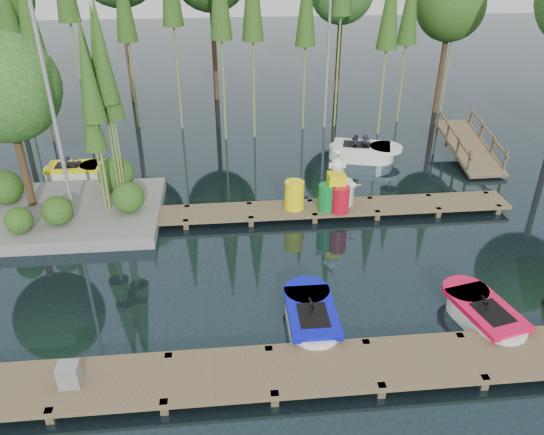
{
  "coord_description": "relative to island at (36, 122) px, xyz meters",
  "views": [
    {
      "loc": [
        -0.77,
        -12.48,
        8.33
      ],
      "look_at": [
        0.5,
        0.5,
        1.1
      ],
      "focal_mm": 35.0,
      "sensor_mm": 36.0,
      "label": 1
    }
  ],
  "objects": [
    {
      "name": "utility_cabinet",
      "position": [
        2.28,
        -7.79,
        -2.63
      ],
      "size": [
        0.41,
        0.35,
        0.51
      ],
      "primitive_type": "cube",
      "color": "gray",
      "rests_on": "near_dock"
    },
    {
      "name": "far_dock",
      "position": [
        7.3,
        -0.79,
        -2.95
      ],
      "size": [
        15.0,
        1.2,
        0.5
      ],
      "color": "brown",
      "rests_on": "ground"
    },
    {
      "name": "island",
      "position": [
        0.0,
        0.0,
        0.0
      ],
      "size": [
        6.2,
        4.2,
        6.75
      ],
      "color": "slate",
      "rests_on": "ground"
    },
    {
      "name": "ramp",
      "position": [
        15.3,
        3.21,
        -2.6
      ],
      "size": [
        1.5,
        3.94,
        1.49
      ],
      "color": "brown",
      "rests_on": "ground"
    },
    {
      "name": "boat_blue",
      "position": [
        7.39,
        -6.19,
        -2.94
      ],
      "size": [
        1.15,
        2.49,
        0.83
      ],
      "rotation": [
        0.0,
        0.0,
        -0.01
      ],
      "color": "white",
      "rests_on": "ground"
    },
    {
      "name": "boat_white_far",
      "position": [
        11.11,
        3.71,
        -2.88
      ],
      "size": [
        3.14,
        2.06,
        1.36
      ],
      "rotation": [
        0.0,
        0.0,
        0.41
      ],
      "color": "white",
      "rests_on": "ground"
    },
    {
      "name": "lamp_island",
      "position": [
        0.8,
        -0.79,
        1.08
      ],
      "size": [
        0.3,
        0.3,
        7.25
      ],
      "color": "gray",
      "rests_on": "ground"
    },
    {
      "name": "lamp_rear",
      "position": [
        10.3,
        7.71,
        1.08
      ],
      "size": [
        0.3,
        0.3,
        7.25
      ],
      "color": "gray",
      "rests_on": "ground"
    },
    {
      "name": "ground_plane",
      "position": [
        6.3,
        -3.29,
        -3.18
      ],
      "size": [
        90.0,
        90.0,
        0.0
      ],
      "primitive_type": "plane",
      "color": "#1A2A30"
    },
    {
      "name": "near_dock",
      "position": [
        6.3,
        -7.79,
        -2.95
      ],
      "size": [
        18.0,
        1.5,
        0.5
      ],
      "color": "brown",
      "rests_on": "ground"
    },
    {
      "name": "seagull_post",
      "position": [
        9.6,
        -0.79,
        -2.32
      ],
      "size": [
        0.52,
        0.28,
        0.83
      ],
      "color": "gray",
      "rests_on": "far_dock"
    },
    {
      "name": "boat_red",
      "position": [
        11.47,
        -6.49,
        -2.95
      ],
      "size": [
        1.62,
        2.63,
        0.82
      ],
      "rotation": [
        0.0,
        0.0,
        0.23
      ],
      "color": "white",
      "rests_on": "ground"
    },
    {
      "name": "yellow_barrel",
      "position": [
        7.71,
        -0.79,
        -2.42
      ],
      "size": [
        0.62,
        0.62,
        0.93
      ],
      "primitive_type": "cylinder",
      "color": "#FFEB0D",
      "rests_on": "far_dock"
    },
    {
      "name": "drum_cluster",
      "position": [
        9.05,
        -0.94,
        -2.3
      ],
      "size": [
        1.15,
        1.05,
        1.98
      ],
      "color": "#0D7D2C",
      "rests_on": "far_dock"
    },
    {
      "name": "boat_yellow_far",
      "position": [
        -0.04,
        3.01,
        -2.93
      ],
      "size": [
        2.42,
        1.12,
        1.21
      ],
      "rotation": [
        0.0,
        0.0,
        -0.36
      ],
      "color": "white",
      "rests_on": "ground"
    }
  ]
}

